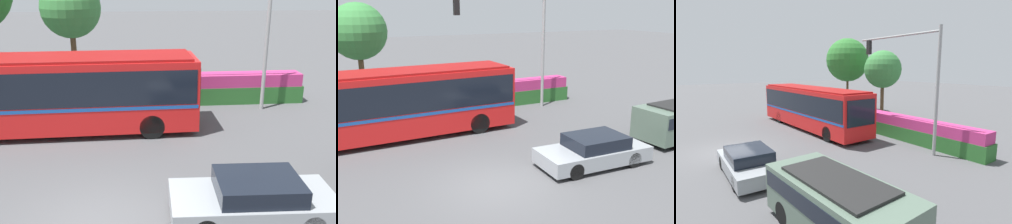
{
  "view_description": "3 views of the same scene",
  "coord_description": "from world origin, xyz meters",
  "views": [
    {
      "loc": [
        1.17,
        -8.39,
        6.04
      ],
      "look_at": [
        2.26,
        4.41,
        1.54
      ],
      "focal_mm": 40.49,
      "sensor_mm": 36.0,
      "label": 1
    },
    {
      "loc": [
        -5.19,
        -11.07,
        5.99
      ],
      "look_at": [
        2.41,
        4.12,
        1.36
      ],
      "focal_mm": 41.53,
      "sensor_mm": 36.0,
      "label": 2
    },
    {
      "loc": [
        15.47,
        -3.03,
        4.63
      ],
      "look_at": [
        3.35,
        5.76,
        2.13
      ],
      "focal_mm": 28.17,
      "sensor_mm": 36.0,
      "label": 3
    }
  ],
  "objects": [
    {
      "name": "ground_plane",
      "position": [
        0.0,
        0.0,
        0.0
      ],
      "size": [
        140.0,
        140.0,
        0.0
      ],
      "primitive_type": "plane",
      "color": "#4C4C4F"
    },
    {
      "name": "city_bus",
      "position": [
        -2.29,
        6.72,
        1.81
      ],
      "size": [
        11.91,
        2.81,
        3.18
      ],
      "rotation": [
        0.0,
        0.0,
        0.02
      ],
      "color": "red",
      "rests_on": "ground"
    },
    {
      "name": "sedan_foreground",
      "position": [
        4.16,
        0.04,
        0.58
      ],
      "size": [
        4.41,
        2.03,
        1.21
      ],
      "rotation": [
        0.0,
        0.0,
        3.11
      ],
      "color": "gray",
      "rests_on": "ground"
    },
    {
      "name": "traffic_light_pole",
      "position": [
        5.66,
        8.88,
        4.55
      ],
      "size": [
        6.13,
        0.24,
        6.78
      ],
      "rotation": [
        0.0,
        0.0,
        3.14
      ],
      "color": "gray",
      "rests_on": "ground"
    },
    {
      "name": "flowering_hedge",
      "position": [
        4.68,
        10.13,
        0.74
      ],
      "size": [
        9.99,
        1.11,
        1.51
      ],
      "color": "#286028",
      "rests_on": "ground"
    },
    {
      "name": "street_tree_centre",
      "position": [
        -2.49,
        14.45,
        4.5
      ],
      "size": [
        3.47,
        3.47,
        6.26
      ],
      "color": "brown",
      "rests_on": "ground"
    }
  ]
}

